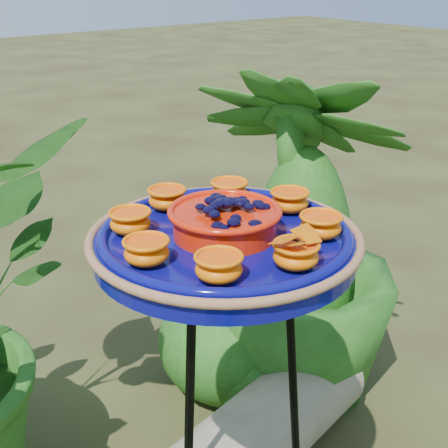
{
  "coord_description": "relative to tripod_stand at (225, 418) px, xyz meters",
  "views": [
    {
      "loc": [
        -0.57,
        -0.64,
        1.21
      ],
      "look_at": [
        -0.04,
        0.04,
        0.84
      ],
      "focal_mm": 50.0,
      "sensor_mm": 36.0,
      "label": 1
    }
  ],
  "objects": [
    {
      "name": "feeder_dish",
      "position": [
        0.0,
        -0.0,
        0.34
      ],
      "size": [
        0.44,
        0.44,
        0.09
      ],
      "rotation": [
        0.0,
        0.0,
        -0.11
      ],
      "color": "#080963",
      "rests_on": "tripod_stand"
    },
    {
      "name": "tripod_stand",
      "position": [
        0.0,
        0.0,
        0.0
      ],
      "size": [
        0.31,
        0.32,
        0.79
      ],
      "rotation": [
        0.0,
        0.0,
        -0.11
      ],
      "color": "black",
      "rests_on": "ground"
    },
    {
      "name": "driftwood_log",
      "position": [
        0.31,
        0.24,
        -0.37
      ],
      "size": [
        0.69,
        0.36,
        0.22
      ],
      "primitive_type": "cylinder",
      "rotation": [
        0.0,
        1.57,
        0.22
      ],
      "color": "gray",
      "rests_on": "ground"
    },
    {
      "name": "shrub_back_right",
      "position": [
        0.6,
        0.42,
        0.01
      ],
      "size": [
        0.76,
        0.76,
        0.98
      ],
      "primitive_type": "imported",
      "rotation": [
        0.0,
        0.0,
        2.14
      ],
      "color": "#224E14",
      "rests_on": "ground"
    }
  ]
}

